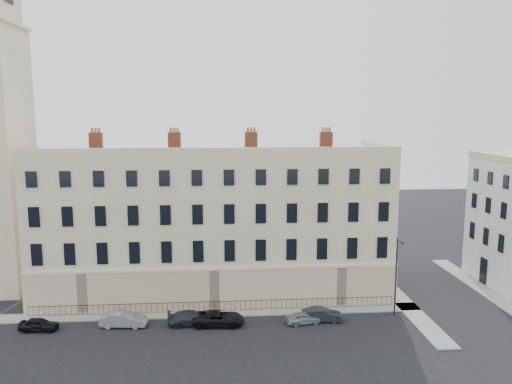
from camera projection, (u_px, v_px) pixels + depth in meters
ground at (284, 334)px, 43.28m from camera, size 160.00×160.00×0.00m
terrace at (214, 221)px, 53.44m from camera, size 36.22×12.22×17.00m
pavement_terrace at (173, 314)px, 47.44m from camera, size 48.00×2.00×0.12m
pavement_east_return at (397, 296)px, 52.14m from camera, size 2.00×24.00×0.12m
pavement_adjacent at (479, 287)px, 54.87m from camera, size 2.00×20.00×0.12m
railings at (215, 306)px, 48.06m from camera, size 35.00×0.04×0.96m
car_a at (39, 324)px, 43.89m from camera, size 3.48×1.67×1.15m
car_b at (124, 319)px, 44.74m from camera, size 4.25×1.78×1.37m
car_c at (192, 318)px, 45.17m from camera, size 4.46×2.16×1.25m
car_d at (218, 318)px, 45.03m from camera, size 4.82×2.38×1.31m
car_e at (303, 318)px, 45.37m from camera, size 3.32×1.74×1.08m
car_f at (322, 315)px, 45.89m from camera, size 3.89×1.73×1.24m
streetlamp at (396, 273)px, 46.55m from camera, size 0.23×1.63×7.54m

